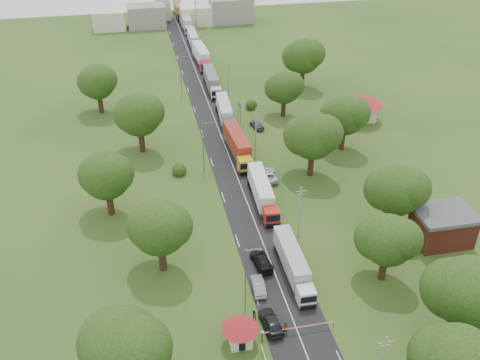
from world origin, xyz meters
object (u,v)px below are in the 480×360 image
object	(u,v)px
pedestrian_near	(286,329)
car_lane_mid	(258,286)
truck_0	(293,263)
car_lane_front	(271,322)
boom_barrier	(288,330)
info_sign	(239,107)
guard_booth	(240,330)

from	to	relation	value
pedestrian_near	car_lane_mid	bearing A→B (deg)	93.65
truck_0	car_lane_front	xyz separation A→B (m)	(-5.35, -8.65, -1.15)
boom_barrier	info_sign	size ratio (longest dim) A/B	2.25
pedestrian_near	car_lane_front	bearing A→B (deg)	129.44
guard_booth	boom_barrier	bearing A→B (deg)	0.01
info_sign	car_lane_front	world-z (taller)	info_sign
truck_0	pedestrian_near	bearing A→B (deg)	-111.13
car_lane_front	guard_booth	bearing A→B (deg)	16.20
truck_0	info_sign	bearing A→B (deg)	86.71
car_lane_mid	guard_booth	bearing A→B (deg)	66.94
car_lane_front	truck_0	bearing A→B (deg)	-127.07
guard_booth	car_lane_front	world-z (taller)	guard_booth
info_sign	car_lane_mid	bearing A→B (deg)	-99.01
guard_booth	pedestrian_near	world-z (taller)	guard_booth
truck_0	car_lane_mid	xyz separation A→B (m)	(-5.35, -2.05, -1.25)
car_lane_front	car_lane_mid	world-z (taller)	car_lane_front
guard_booth	car_lane_mid	xyz separation A→B (m)	(4.20, 8.26, -1.43)
boom_barrier	info_sign	bearing A→B (deg)	83.76
truck_0	car_lane_front	distance (m)	10.23
car_lane_front	pedestrian_near	distance (m)	2.03
truck_0	car_lane_mid	size ratio (longest dim) A/B	3.04
info_sign	pedestrian_near	world-z (taller)	info_sign
car_lane_front	boom_barrier	bearing A→B (deg)	129.40
info_sign	pedestrian_near	distance (m)	60.16
guard_booth	truck_0	xyz separation A→B (m)	(9.55, 10.31, -0.18)
guard_booth	pedestrian_near	bearing A→B (deg)	2.57
car_lane_mid	car_lane_front	bearing A→B (deg)	93.89
info_sign	truck_0	xyz separation A→B (m)	(-2.85, -49.69, -1.02)
guard_booth	truck_0	distance (m)	14.05
guard_booth	info_sign	distance (m)	61.27
car_lane_mid	boom_barrier	bearing A→B (deg)	105.14
pedestrian_near	guard_booth	bearing A→B (deg)	175.88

